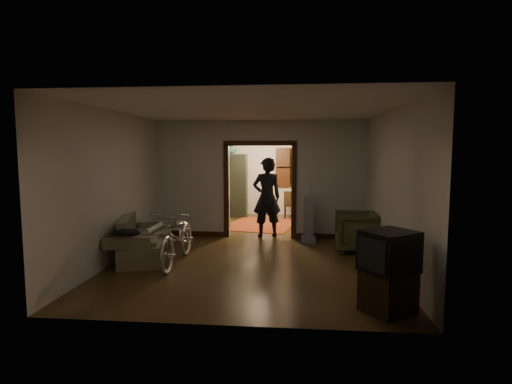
# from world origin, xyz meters

# --- Properties ---
(floor) EXTENTS (5.00, 8.50, 0.01)m
(floor) POSITION_xyz_m (0.00, 0.00, 0.00)
(floor) COLOR #30210F
(floor) RESTS_ON ground
(ceiling) EXTENTS (5.00, 8.50, 0.01)m
(ceiling) POSITION_xyz_m (0.00, 0.00, 2.80)
(ceiling) COLOR white
(ceiling) RESTS_ON floor
(wall_back) EXTENTS (5.00, 0.02, 2.80)m
(wall_back) POSITION_xyz_m (0.00, 4.25, 1.40)
(wall_back) COLOR beige
(wall_back) RESTS_ON floor
(wall_left) EXTENTS (0.02, 8.50, 2.80)m
(wall_left) POSITION_xyz_m (-2.50, 0.00, 1.40)
(wall_left) COLOR beige
(wall_left) RESTS_ON floor
(wall_right) EXTENTS (0.02, 8.50, 2.80)m
(wall_right) POSITION_xyz_m (2.50, 0.00, 1.40)
(wall_right) COLOR beige
(wall_right) RESTS_ON floor
(partition_wall) EXTENTS (5.00, 0.14, 2.80)m
(partition_wall) POSITION_xyz_m (0.00, 0.75, 1.40)
(partition_wall) COLOR beige
(partition_wall) RESTS_ON floor
(door_casing) EXTENTS (1.74, 0.20, 2.32)m
(door_casing) POSITION_xyz_m (0.00, 0.75, 1.10)
(door_casing) COLOR black
(door_casing) RESTS_ON floor
(far_window) EXTENTS (0.98, 0.06, 1.28)m
(far_window) POSITION_xyz_m (0.70, 4.21, 1.55)
(far_window) COLOR black
(far_window) RESTS_ON wall_back
(chandelier) EXTENTS (0.24, 0.24, 0.24)m
(chandelier) POSITION_xyz_m (0.00, 2.50, 2.35)
(chandelier) COLOR #FFE0A5
(chandelier) RESTS_ON ceiling
(light_switch) EXTENTS (0.08, 0.01, 0.12)m
(light_switch) POSITION_xyz_m (1.05, 0.68, 1.25)
(light_switch) COLOR silver
(light_switch) RESTS_ON partition_wall
(sofa) EXTENTS (1.26, 1.95, 0.83)m
(sofa) POSITION_xyz_m (-2.08, -1.36, 0.41)
(sofa) COLOR brown
(sofa) RESTS_ON floor
(rolled_paper) EXTENTS (0.11, 0.87, 0.11)m
(rolled_paper) POSITION_xyz_m (-1.98, -1.06, 0.53)
(rolled_paper) COLOR beige
(rolled_paper) RESTS_ON sofa
(jacket) EXTENTS (0.46, 0.34, 0.13)m
(jacket) POSITION_xyz_m (-2.03, -2.27, 0.68)
(jacket) COLOR black
(jacket) RESTS_ON sofa
(bicycle) EXTENTS (0.70, 1.94, 1.01)m
(bicycle) POSITION_xyz_m (-1.31, -1.70, 0.51)
(bicycle) COLOR silver
(bicycle) RESTS_ON floor
(armchair) EXTENTS (0.94, 0.92, 0.82)m
(armchair) POSITION_xyz_m (2.13, -0.45, 0.41)
(armchair) COLOR #434929
(armchair) RESTS_ON floor
(tv_stand) EXTENTS (0.77, 0.76, 0.52)m
(tv_stand) POSITION_xyz_m (2.02, -3.64, 0.26)
(tv_stand) COLOR black
(tv_stand) RESTS_ON floor
(crt_tv) EXTENTS (0.82, 0.81, 0.53)m
(crt_tv) POSITION_xyz_m (2.02, -3.64, 0.79)
(crt_tv) COLOR black
(crt_tv) RESTS_ON tv_stand
(vacuum) EXTENTS (0.34, 0.28, 1.09)m
(vacuum) POSITION_xyz_m (1.15, 0.29, 0.54)
(vacuum) COLOR gray
(vacuum) RESTS_ON floor
(person) EXTENTS (0.81, 0.67, 1.92)m
(person) POSITION_xyz_m (0.16, 0.79, 0.96)
(person) COLOR black
(person) RESTS_ON floor
(oriental_rug) EXTENTS (2.20, 2.63, 0.02)m
(oriental_rug) POSITION_xyz_m (-0.10, 2.37, 0.01)
(oriental_rug) COLOR #64210F
(oriental_rug) RESTS_ON floor
(locker) EXTENTS (1.04, 0.64, 1.99)m
(locker) POSITION_xyz_m (-1.15, 3.75, 1.00)
(locker) COLOR #2D3922
(locker) RESTS_ON floor
(globe) EXTENTS (0.28, 0.28, 0.28)m
(globe) POSITION_xyz_m (-1.15, 3.75, 1.94)
(globe) COLOR #1E5972
(globe) RESTS_ON locker
(desk) EXTENTS (0.91, 0.54, 0.65)m
(desk) POSITION_xyz_m (0.94, 3.69, 0.33)
(desk) COLOR black
(desk) RESTS_ON floor
(desk_chair) EXTENTS (0.44, 0.44, 0.87)m
(desk_chair) POSITION_xyz_m (0.71, 3.39, 0.44)
(desk_chair) COLOR black
(desk_chair) RESTS_ON floor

